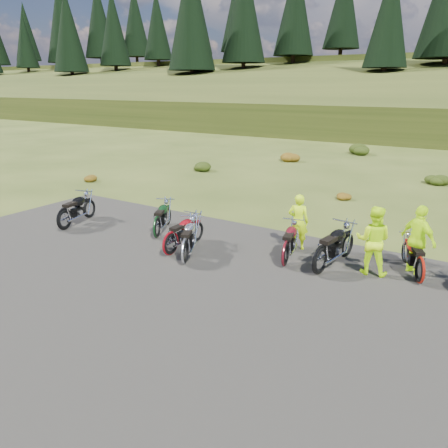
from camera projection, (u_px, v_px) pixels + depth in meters
The scene contains 35 objects.
ground at pixel (238, 280), 10.75m from camera, with size 300.00×300.00×0.00m, color #334316.
gravel_pad at pixel (189, 315), 9.14m from camera, with size 20.00×12.00×0.04m, color black.
conifer_4 at pixel (26, 32), 119.78m from camera, with size 6.60×6.60×17.00m.
conifer_5 at pixel (58, 34), 121.62m from camera, with size 6.16×6.16×16.00m.
conifer_7 at pixel (25, 41), 101.37m from camera, with size 5.28×5.28×14.00m.
conifer_8 at pixel (61, 22), 101.83m from camera, with size 7.92×7.92×20.00m.
conifer_9 at pixel (99, 20), 103.37m from camera, with size 7.48×7.48×19.00m.
conifer_10 at pixel (135, 21), 105.15m from camera, with size 7.04×7.04×18.00m.
conifer_11 at pixel (68, 30), 83.43m from camera, with size 6.60×6.60×17.00m.
conifer_12 at pixel (113, 28), 84.96m from camera, with size 6.16×6.16×16.00m.
conifer_13 at pixel (157, 25), 86.50m from camera, with size 5.72×5.72×15.00m.
conifer_14 at pixel (199, 22), 88.03m from camera, with size 5.28×5.28×14.00m.
conifer_15 at pixel (240, 4), 88.68m from camera, with size 7.92×7.92×20.00m.
conifer_16 at pixel (191, 12), 67.02m from camera, with size 7.48×7.48×19.00m.
conifer_17 at pixel (244, 9), 68.55m from camera, with size 7.04×7.04×18.00m.
conifer_18 at pixel (295, 6), 70.09m from camera, with size 6.60×6.60×17.00m.
conifer_19 at pixel (344, 3), 71.62m from camera, with size 6.16×6.16×16.00m.
conifer_20 at pixel (391, 3), 73.28m from camera, with size 5.72×5.72×15.00m.
conifer_21 at pixel (389, 14), 51.68m from camera, with size 5.28×5.28×14.00m.
shrub_0 at pixel (92, 177), 21.64m from camera, with size 0.77×0.77×0.45m, color brown.
shrub_1 at pixel (202, 165), 24.39m from camera, with size 1.03×1.03×0.61m, color black.
shrub_2 at pixel (289, 156), 27.14m from camera, with size 1.30×1.30×0.77m, color brown.
shrub_3 at pixel (360, 148), 29.89m from camera, with size 1.56×1.56×0.92m, color black.
shrub_4 at pixel (342, 194), 18.27m from camera, with size 0.77×0.77×0.45m, color brown.
shrub_5 at pixel (436, 178), 21.02m from camera, with size 1.03×1.03×0.61m, color black.
motorcycle_0 at pixel (66, 231), 14.43m from camera, with size 2.09×0.70×1.09m, color black, non-canonical shape.
motorcycle_1 at pixel (171, 256), 12.30m from camera, with size 1.93×0.64×1.01m, color maroon, non-canonical shape.
motorcycle_2 at pixel (157, 238), 13.70m from camera, with size 1.93×0.64×1.01m, color black, non-canonical shape.
motorcycle_3 at pixel (185, 264), 11.71m from camera, with size 1.98×0.66×1.04m, color #B8B9BE, non-canonical shape.
motorcycle_4 at pixel (285, 267), 11.57m from camera, with size 1.93×0.64×1.01m, color #560E16, non-canonical shape.
motorcycle_5 at pixel (319, 275), 11.06m from camera, with size 2.19×0.73×1.15m, color black, non-canonical shape.
motorcycle_6 at pixel (418, 284), 10.58m from camera, with size 1.86×0.62×0.97m, color #99160B, non-canonical shape.
person_middle at pixel (298, 223), 12.55m from camera, with size 0.59×0.39×1.63m, color #C3F40C.
person_right_a at pixel (373, 242), 10.86m from camera, with size 0.85×0.67×1.76m, color #C3F40C.
person_right_b at pixel (418, 241), 10.88m from camera, with size 1.04×0.43×1.77m, color #C3F40C.
Camera 1 is at (4.99, -8.46, 4.60)m, focal length 35.00 mm.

